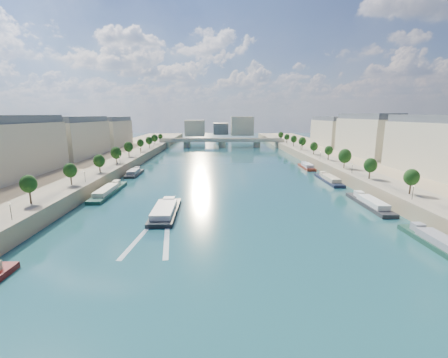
{
  "coord_description": "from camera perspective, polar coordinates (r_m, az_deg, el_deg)",
  "views": [
    {
      "loc": [
        -4.1,
        -37.69,
        29.35
      ],
      "look_at": [
        -1.68,
        74.9,
        5.0
      ],
      "focal_mm": 24.0,
      "sensor_mm": 36.0,
      "label": 1
    }
  ],
  "objects": [
    {
      "name": "ground",
      "position": [
        140.85,
        0.46,
        0.17
      ],
      "size": [
        700.0,
        700.0,
        0.0
      ],
      "primitive_type": "plane",
      "color": "#0E2E3D",
      "rests_on": "ground"
    },
    {
      "name": "quay_left",
      "position": [
        155.85,
        -27.04,
        0.93
      ],
      "size": [
        44.0,
        520.0,
        5.0
      ],
      "primitive_type": "cube",
      "color": "#9E8460",
      "rests_on": "ground"
    },
    {
      "name": "quay_right",
      "position": [
        159.6,
        27.27,
        1.15
      ],
      "size": [
        44.0,
        520.0,
        5.0
      ],
      "primitive_type": "cube",
      "color": "#9E8460",
      "rests_on": "ground"
    },
    {
      "name": "pave_left",
      "position": [
        149.49,
        -21.95,
        1.96
      ],
      "size": [
        14.0,
        520.0,
        0.1
      ],
      "primitive_type": "cube",
      "color": "gray",
      "rests_on": "quay_left"
    },
    {
      "name": "pave_right",
      "position": [
        152.59,
        22.41,
        2.11
      ],
      "size": [
        14.0,
        520.0,
        0.1
      ],
      "primitive_type": "cube",
      "color": "gray",
      "rests_on": "quay_right"
    },
    {
      "name": "trees_left",
      "position": [
        149.87,
        -21.13,
        4.15
      ],
      "size": [
        4.8,
        268.8,
        8.26
      ],
      "color": "#382B1E",
      "rests_on": "ground"
    },
    {
      "name": "trees_right",
      "position": [
        160.2,
        20.5,
        4.66
      ],
      "size": [
        4.8,
        268.8,
        8.26
      ],
      "color": "#382B1E",
      "rests_on": "ground"
    },
    {
      "name": "lamps_left",
      "position": [
        138.25,
        -21.73,
        2.35
      ],
      "size": [
        0.36,
        200.36,
        4.28
      ],
      "color": "black",
      "rests_on": "ground"
    },
    {
      "name": "lamps_right",
      "position": [
        155.02,
        20.23,
        3.45
      ],
      "size": [
        0.36,
        200.36,
        4.28
      ],
      "color": "black",
      "rests_on": "ground"
    },
    {
      "name": "buildings_left",
      "position": [
        170.64,
        -29.72,
        6.27
      ],
      "size": [
        16.0,
        226.0,
        23.2
      ],
      "color": "#BDB191",
      "rests_on": "ground"
    },
    {
      "name": "buildings_right",
      "position": [
        174.68,
        29.64,
        6.38
      ],
      "size": [
        16.0,
        226.0,
        23.2
      ],
      "color": "#BDB191",
      "rests_on": "ground"
    },
    {
      "name": "skyline",
      "position": [
        357.59,
        -0.07,
        9.84
      ],
      "size": [
        79.0,
        42.0,
        22.0
      ],
      "color": "#BDB191",
      "rests_on": "ground"
    },
    {
      "name": "bridge",
      "position": [
        274.95,
        -0.38,
        7.14
      ],
      "size": [
        112.0,
        12.0,
        8.15
      ],
      "color": "#C1B79E",
      "rests_on": "ground"
    },
    {
      "name": "tour_barge",
      "position": [
        92.26,
        -11.14,
        -6.01
      ],
      "size": [
        7.58,
        24.92,
        3.57
      ],
      "rotation": [
        0.0,
        0.0,
        0.02
      ],
      "color": "black",
      "rests_on": "ground"
    },
    {
      "name": "wake",
      "position": [
        77.21,
        -13.22,
        -10.47
      ],
      "size": [
        10.76,
        25.99,
        0.04
      ],
      "color": "silver",
      "rests_on": "ground"
    },
    {
      "name": "moored_barges_left",
      "position": [
        93.98,
        -27.51,
        -6.89
      ],
      "size": [
        5.0,
        150.47,
        3.6
      ],
      "color": "#181732",
      "rests_on": "ground"
    },
    {
      "name": "moored_barges_right",
      "position": [
        124.83,
        22.23,
        -1.93
      ],
      "size": [
        5.0,
        120.32,
        3.6
      ],
      "color": "#193E31",
      "rests_on": "ground"
    }
  ]
}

